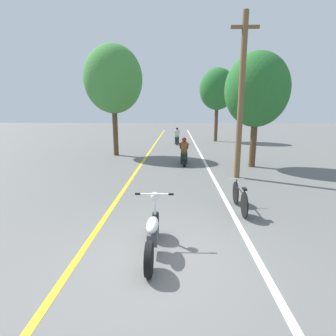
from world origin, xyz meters
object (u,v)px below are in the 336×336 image
object	(u,v)px
roadside_tree_right_far	(217,89)
motorcycle_foreground	(153,233)
roadside_tree_left	(113,80)
utility_pole	(241,97)
bicycle_parked	(240,198)
roadside_tree_right_near	(257,90)
motorcycle_rider_far	(177,138)
motorcycle_rider_lead	(184,154)

from	to	relation	value
roadside_tree_right_far	motorcycle_foreground	distance (m)	21.18
motorcycle_foreground	roadside_tree_right_far	bearing A→B (deg)	78.45
roadside_tree_left	motorcycle_foreground	bearing A→B (deg)	-73.76
utility_pole	bicycle_parked	world-z (taller)	utility_pole
roadside_tree_right_near	bicycle_parked	size ratio (longest dim) A/B	3.17
roadside_tree_right_far	roadside_tree_left	distance (m)	11.32
roadside_tree_right_near	roadside_tree_left	size ratio (longest dim) A/B	0.83
roadside_tree_right_far	motorcycle_foreground	world-z (taller)	roadside_tree_right_far
roadside_tree_left	motorcycle_rider_far	bearing A→B (deg)	57.09
roadside_tree_left	motorcycle_rider_far	world-z (taller)	roadside_tree_left
roadside_tree_left	motorcycle_rider_lead	size ratio (longest dim) A/B	3.48
roadside_tree_right_near	roadside_tree_right_far	bearing A→B (deg)	90.99
motorcycle_foreground	bicycle_parked	size ratio (longest dim) A/B	1.12
utility_pole	motorcycle_rider_lead	world-z (taller)	utility_pole
roadside_tree_left	motorcycle_rider_far	distance (m)	8.39
roadside_tree_right_near	bicycle_parked	distance (m)	7.37
roadside_tree_right_far	motorcycle_rider_lead	xyz separation A→B (m)	(-3.29, -11.15, -4.23)
roadside_tree_left	bicycle_parked	world-z (taller)	roadside_tree_left
utility_pole	bicycle_parked	distance (m)	4.95
motorcycle_foreground	utility_pole	bearing A→B (deg)	63.93
roadside_tree_right_near	motorcycle_foreground	size ratio (longest dim) A/B	2.83
roadside_tree_right_far	roadside_tree_left	world-z (taller)	roadside_tree_left
roadside_tree_right_far	motorcycle_foreground	bearing A→B (deg)	-101.55
roadside_tree_left	roadside_tree_right_near	bearing A→B (deg)	-23.16
motorcycle_foreground	roadside_tree_right_near	bearing A→B (deg)	63.13
motorcycle_rider_lead	utility_pole	bearing A→B (deg)	-52.63
roadside_tree_right_far	motorcycle_rider_far	distance (m)	6.05
utility_pole	roadside_tree_right_far	size ratio (longest dim) A/B	0.98
motorcycle_foreground	bicycle_parked	xyz separation A→B (m)	(2.29, 2.41, -0.05)
utility_pole	roadside_tree_right_near	xyz separation A→B (m)	(1.29, 2.32, 0.43)
utility_pole	motorcycle_rider_far	size ratio (longest dim) A/B	3.28
roadside_tree_left	motorcycle_rider_lead	distance (m)	6.63
utility_pole	roadside_tree_left	world-z (taller)	roadside_tree_left
bicycle_parked	roadside_tree_right_far	bearing A→B (deg)	84.07
roadside_tree_right_near	motorcycle_rider_far	xyz separation A→B (m)	(-3.88, 9.46, -3.28)
motorcycle_foreground	motorcycle_rider_far	world-z (taller)	motorcycle_rider_far
utility_pole	motorcycle_rider_far	world-z (taller)	utility_pole
utility_pole	roadside_tree_right_near	world-z (taller)	utility_pole
bicycle_parked	roadside_tree_right_near	bearing A→B (deg)	71.56
roadside_tree_right_far	motorcycle_rider_lead	world-z (taller)	roadside_tree_right_far
motorcycle_foreground	motorcycle_rider_lead	size ratio (longest dim) A/B	1.02
roadside_tree_right_near	roadside_tree_right_far	world-z (taller)	roadside_tree_right_far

